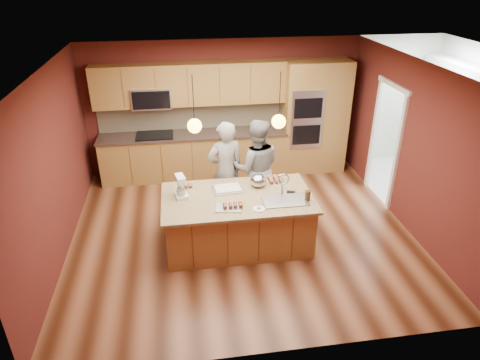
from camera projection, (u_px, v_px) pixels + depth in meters
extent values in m
plane|color=#411E0F|center=(242.00, 231.00, 7.12)|extent=(5.50, 5.50, 0.00)
plane|color=silver|center=(242.00, 68.00, 5.88)|extent=(5.50, 5.50, 0.00)
plane|color=#521C18|center=(223.00, 107.00, 8.70)|extent=(5.50, 0.00, 5.50)
plane|color=#521C18|center=(280.00, 257.00, 4.30)|extent=(5.50, 0.00, 5.50)
plane|color=#521C18|center=(53.00, 169.00, 6.14)|extent=(0.00, 5.00, 5.00)
plane|color=#521C18|center=(411.00, 147.00, 6.86)|extent=(0.00, 5.00, 5.00)
cube|color=olive|center=(194.00, 156.00, 8.76)|extent=(3.70, 0.60, 0.90)
cube|color=#2E221C|center=(193.00, 135.00, 8.54)|extent=(3.74, 0.64, 0.04)
cube|color=beige|center=(191.00, 115.00, 8.66)|extent=(3.70, 0.03, 0.56)
cube|color=olive|center=(190.00, 84.00, 8.20)|extent=(3.70, 0.36, 0.80)
cube|color=black|center=(155.00, 135.00, 8.42)|extent=(0.72, 0.52, 0.03)
cube|color=#B6B8BE|center=(151.00, 97.00, 8.19)|extent=(0.76, 0.40, 0.40)
cube|color=olive|center=(303.00, 118.00, 8.74)|extent=(0.80, 0.60, 2.30)
cube|color=#B6B8BE|center=(307.00, 120.00, 8.45)|extent=(0.66, 0.04, 1.20)
cube|color=olive|center=(333.00, 116.00, 8.82)|extent=(0.50, 0.60, 2.30)
plane|color=beige|center=(410.00, 183.00, 8.66)|extent=(2.60, 2.60, 0.00)
plane|color=beige|center=(467.00, 117.00, 8.16)|extent=(0.00, 2.70, 2.70)
cube|color=silver|center=(465.00, 87.00, 7.86)|extent=(0.35, 2.40, 0.75)
cylinder|color=black|center=(193.00, 101.00, 5.68)|extent=(0.01, 0.01, 0.70)
sphere|color=yellow|center=(195.00, 126.00, 5.84)|extent=(0.20, 0.20, 0.20)
cylinder|color=black|center=(280.00, 97.00, 5.83)|extent=(0.01, 0.01, 0.70)
sphere|color=yellow|center=(279.00, 122.00, 5.99)|extent=(0.20, 0.20, 0.20)
cube|color=olive|center=(237.00, 221.00, 6.65)|extent=(2.18, 1.18, 0.80)
cube|color=#DBC186|center=(237.00, 198.00, 6.46)|extent=(2.28, 1.28, 0.04)
cube|color=#B6B8BE|center=(285.00, 206.00, 6.37)|extent=(0.65, 0.38, 0.18)
imported|color=black|center=(225.00, 170.00, 7.21)|extent=(0.71, 0.55, 1.72)
imported|color=slate|center=(256.00, 168.00, 7.28)|extent=(0.90, 0.74, 1.73)
cube|color=white|center=(181.00, 195.00, 6.43)|extent=(0.23, 0.27, 0.05)
cube|color=white|center=(181.00, 184.00, 6.45)|extent=(0.10, 0.09, 0.24)
cube|color=white|center=(180.00, 179.00, 6.32)|extent=(0.16, 0.26, 0.09)
cylinder|color=#B6B9BE|center=(181.00, 193.00, 6.37)|extent=(0.14, 0.14, 0.13)
cube|color=silver|center=(228.00, 189.00, 6.62)|extent=(0.48, 0.37, 0.03)
cube|color=silver|center=(228.00, 188.00, 6.62)|extent=(0.41, 0.31, 0.02)
cube|color=#B6B8BE|center=(229.00, 208.00, 6.14)|extent=(0.41, 0.32, 0.02)
ellipsoid|color=#B6B9BE|center=(258.00, 181.00, 6.70)|extent=(0.25, 0.25, 0.21)
cylinder|color=silver|center=(259.00, 209.00, 6.11)|extent=(0.18, 0.18, 0.01)
cylinder|color=#3B2711|center=(308.00, 196.00, 6.31)|extent=(0.08, 0.08, 0.16)
cube|color=black|center=(291.00, 192.00, 6.57)|extent=(0.15, 0.10, 0.01)
cube|color=white|center=(454.00, 166.00, 8.14)|extent=(0.75, 0.77, 1.06)
cube|color=white|center=(431.00, 155.00, 8.79)|extent=(0.72, 0.73, 0.91)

